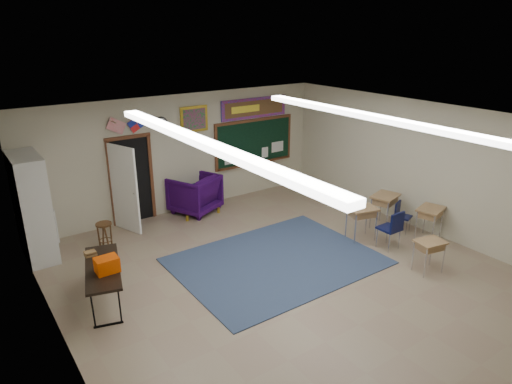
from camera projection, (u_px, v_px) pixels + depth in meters
floor at (294, 281)px, 8.66m from camera, size 9.00×9.00×0.00m
back_wall at (183, 154)px, 11.60m from camera, size 8.00×0.04×3.00m
left_wall at (62, 274)px, 5.99m from camera, size 0.04×9.00×3.00m
right_wall at (432, 170)px, 10.30m from camera, size 0.04×9.00×3.00m
ceiling at (299, 125)px, 7.63m from camera, size 8.00×9.00×0.04m
area_rug at (277, 261)px, 9.38m from camera, size 4.00×3.00×0.02m
fluorescent_strips at (299, 129)px, 7.65m from camera, size 3.86×6.00×0.10m
doorway at (130, 182)px, 10.83m from camera, size 1.10×0.89×2.16m
chalkboard at (254, 143)px, 12.77m from camera, size 2.55×0.14×1.30m
bulletin_board at (254, 108)px, 12.44m from camera, size 2.10×0.05×0.55m
framed_art_print at (194, 119)px, 11.47m from camera, size 0.75×0.05×0.65m
wall_clock at (161, 123)px, 10.99m from camera, size 0.32×0.05×0.32m
wall_flags at (127, 122)px, 10.46m from camera, size 1.16×0.06×0.70m
storage_cabinet at (33, 207)px, 9.24m from camera, size 0.59×1.25×2.20m
wingback_armchair at (195, 194)px, 11.73m from camera, size 1.41×1.42×0.99m
student_chair_reading at (190, 198)px, 11.63m from camera, size 0.48×0.48×0.86m
student_chair_desk_a at (389, 229)px, 9.80m from camera, size 0.44×0.44×0.88m
student_chair_desk_b at (403, 217)px, 10.62m from camera, size 0.46×0.46×0.72m
student_desk_front_left at (361, 222)px, 10.22m from camera, size 0.74×0.62×0.76m
student_desk_front_right at (384, 209)px, 10.86m from camera, size 0.79×0.68×0.81m
student_desk_back_left at (429, 255)px, 8.88m from camera, size 0.62×0.51×0.66m
student_desk_back_right at (429, 222)px, 10.21m from camera, size 0.74×0.63×0.76m
folding_table at (105, 282)px, 7.90m from camera, size 0.99×1.76×0.95m
wooden_stool at (105, 236)px, 9.82m from camera, size 0.34×0.34×0.60m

